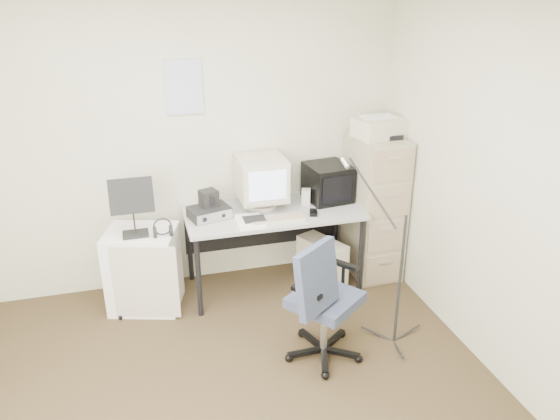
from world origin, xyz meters
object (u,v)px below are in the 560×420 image
object	(u,v)px
filing_cabinet	(374,206)
office_chair	(325,298)
desk	(273,249)
side_cart	(144,269)

from	to	relation	value
filing_cabinet	office_chair	bearing A→B (deg)	-128.17
filing_cabinet	desk	distance (m)	0.99
filing_cabinet	side_cart	bearing A→B (deg)	-178.51
filing_cabinet	side_cart	world-z (taller)	filing_cabinet
desk	office_chair	size ratio (longest dim) A/B	1.53
filing_cabinet	desk	xyz separation A→B (m)	(-0.95, -0.03, -0.29)
office_chair	side_cart	distance (m)	1.60
office_chair	desk	bearing A→B (deg)	57.81
filing_cabinet	office_chair	world-z (taller)	filing_cabinet
desk	side_cart	bearing A→B (deg)	-178.79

